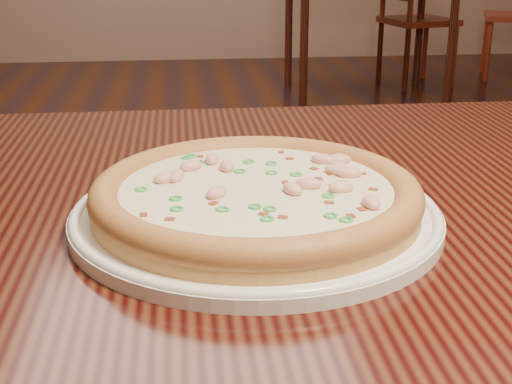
{
  "coord_description": "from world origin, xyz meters",
  "views": [
    {
      "loc": [
        0.04,
        -1.42,
        1.0
      ],
      "look_at": [
        0.1,
        -0.82,
        0.78
      ],
      "focal_mm": 50.0,
      "sensor_mm": 36.0,
      "label": 1
    }
  ],
  "objects": [
    {
      "name": "hero_table",
      "position": [
        0.22,
        -0.77,
        0.65
      ],
      "size": [
        1.2,
        0.8,
        0.75
      ],
      "color": "black",
      "rests_on": "ground"
    },
    {
      "name": "chair_c",
      "position": [
        1.6,
        3.31,
        0.44
      ],
      "size": [
        0.5,
        0.5,
        0.95
      ],
      "color": "#5D1B0D",
      "rests_on": "ground"
    },
    {
      "name": "plate",
      "position": [
        0.1,
        -0.82,
        0.76
      ],
      "size": [
        0.34,
        0.34,
        0.02
      ],
      "color": "white",
      "rests_on": "hero_table"
    },
    {
      "name": "pizza",
      "position": [
        0.1,
        -0.82,
        0.78
      ],
      "size": [
        0.3,
        0.3,
        0.03
      ],
      "color": "tan",
      "rests_on": "plate"
    }
  ]
}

